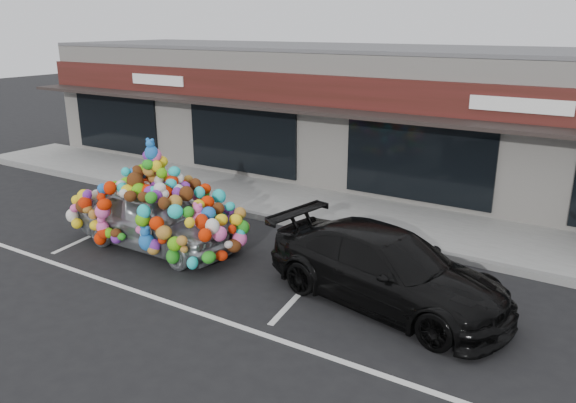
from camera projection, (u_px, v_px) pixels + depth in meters
The scene contains 9 objects.
ground at pixel (206, 251), 12.95m from camera, with size 90.00×90.00×0.00m, color black.
shop_building at pixel (364, 112), 19.11m from camera, with size 24.00×7.20×4.31m.
sidewalk at pixel (296, 204), 16.16m from camera, with size 26.00×3.00×0.15m, color gray.
kerb at pixel (267, 218), 14.95m from camera, with size 26.00×0.18×0.16m, color slate.
parking_stripe_left at pixel (117, 224), 14.74m from camera, with size 0.12×4.40×0.01m, color silver.
parking_stripe_mid at pixel (316, 276), 11.69m from camera, with size 0.12×4.40×0.01m, color silver.
lane_line at pixel (209, 316), 10.08m from camera, with size 14.00×0.12×0.01m, color silver.
toy_car at pixel (156, 212), 12.99m from camera, with size 2.99×4.41×2.56m.
black_sedan at pixel (386, 268), 10.39m from camera, with size 4.78×1.95×1.39m, color black.
Camera 1 is at (7.98, -9.15, 5.02)m, focal length 35.00 mm.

